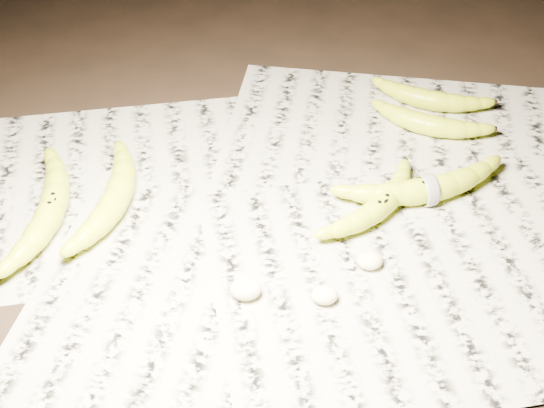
{
  "coord_description": "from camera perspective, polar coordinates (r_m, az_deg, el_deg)",
  "views": [
    {
      "loc": [
        -0.11,
        -0.71,
        0.69
      ],
      "look_at": [
        -0.03,
        0.01,
        0.05
      ],
      "focal_mm": 50.0,
      "sensor_mm": 36.0,
      "label": 1
    }
  ],
  "objects": [
    {
      "name": "banana_upper_b",
      "position": [
        1.17,
        11.65,
        6.03
      ],
      "size": [
        0.16,
        0.12,
        0.03
      ],
      "primitive_type": null,
      "rotation": [
        0.0,
        0.0,
        -0.51
      ],
      "color": "#C8DD1B",
      "rests_on": "newspaper_patch"
    },
    {
      "name": "measuring_tape",
      "position": [
        1.05,
        11.65,
        1.2
      ],
      "size": [
        0.01,
        0.05,
        0.05
      ],
      "primitive_type": "torus",
      "rotation": [
        0.0,
        1.57,
        0.16
      ],
      "color": "white",
      "rests_on": "newspaper_patch"
    },
    {
      "name": "flesh_chunk_b",
      "position": [
        0.9,
        4.01,
        -6.69
      ],
      "size": [
        0.03,
        0.03,
        0.02
      ],
      "primitive_type": "ellipsoid",
      "color": "#F0EBBA",
      "rests_on": "newspaper_patch"
    },
    {
      "name": "banana_center",
      "position": [
        1.01,
        8.22,
        -0.02
      ],
      "size": [
        0.16,
        0.15,
        0.03
      ],
      "primitive_type": null,
      "rotation": [
        0.0,
        0.0,
        0.73
      ],
      "color": "#C8DD1B",
      "rests_on": "newspaper_patch"
    },
    {
      "name": "banana_taped",
      "position": [
        1.05,
        11.65,
        1.2
      ],
      "size": [
        0.23,
        0.09,
        0.04
      ],
      "primitive_type": null,
      "rotation": [
        0.0,
        0.0,
        0.16
      ],
      "color": "#C8DD1B",
      "rests_on": "newspaper_patch"
    },
    {
      "name": "flesh_chunk_c",
      "position": [
        0.95,
        7.4,
        -4.09
      ],
      "size": [
        0.03,
        0.03,
        0.02
      ],
      "primitive_type": "ellipsoid",
      "color": "#F0EBBA",
      "rests_on": "newspaper_patch"
    },
    {
      "name": "banana_left_b",
      "position": [
        1.03,
        -11.64,
        0.66
      ],
      "size": [
        0.11,
        0.21,
        0.04
      ],
      "primitive_type": null,
      "rotation": [
        0.0,
        0.0,
        1.3
      ],
      "color": "#C8DD1B",
      "rests_on": "newspaper_patch"
    },
    {
      "name": "flesh_chunk_a",
      "position": [
        0.91,
        -1.98,
        -6.25
      ],
      "size": [
        0.04,
        0.03,
        0.02
      ],
      "primitive_type": "ellipsoid",
      "color": "#F0EBBA",
      "rests_on": "newspaper_patch"
    },
    {
      "name": "newspaper_patch",
      "position": [
        1.01,
        3.51,
        -1.45
      ],
      "size": [
        0.9,
        0.7,
        0.01
      ],
      "primitive_type": "cube",
      "color": "#ABA893",
      "rests_on": "ground"
    },
    {
      "name": "banana_left_a",
      "position": [
        1.04,
        -16.28,
        -0.16
      ],
      "size": [
        0.09,
        0.22,
        0.04
      ],
      "primitive_type": null,
      "rotation": [
        0.0,
        0.0,
        1.42
      ],
      "color": "#C8DD1B",
      "rests_on": "newspaper_patch"
    },
    {
      "name": "banana_upper_a",
      "position": [
        1.23,
        11.73,
        7.85
      ],
      "size": [
        0.17,
        0.12,
        0.03
      ],
      "primitive_type": null,
      "rotation": [
        0.0,
        0.0,
        -0.46
      ],
      "color": "#C8DD1B",
      "rests_on": "newspaper_patch"
    },
    {
      "name": "ground",
      "position": [
        0.99,
        1.58,
        -2.48
      ],
      "size": [
        3.0,
        3.0,
        0.0
      ],
      "primitive_type": "plane",
      "color": "black",
      "rests_on": "ground"
    }
  ]
}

